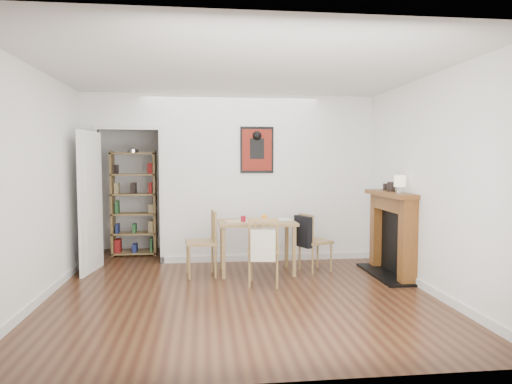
{
  "coord_description": "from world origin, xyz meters",
  "views": [
    {
      "loc": [
        -0.43,
        -5.72,
        1.59
      ],
      "look_at": [
        0.3,
        0.6,
        1.15
      ],
      "focal_mm": 32.0,
      "sensor_mm": 36.0,
      "label": 1
    }
  ],
  "objects": [
    {
      "name": "mantel_lamp",
      "position": [
        2.1,
        -0.07,
        1.31
      ],
      "size": [
        0.15,
        0.15,
        0.24
      ],
      "color": "silver",
      "rests_on": "fireplace"
    },
    {
      "name": "bookshelf",
      "position": [
        -1.59,
        2.05,
        0.86
      ],
      "size": [
        0.73,
        0.29,
        1.74
      ],
      "color": "olive",
      "rests_on": "ground"
    },
    {
      "name": "chair_right",
      "position": [
        1.14,
        0.6,
        0.43
      ],
      "size": [
        0.58,
        0.54,
        0.83
      ],
      "color": "olive",
      "rests_on": "ground"
    },
    {
      "name": "ceramic_jar_a",
      "position": [
        2.15,
        0.31,
        1.23
      ],
      "size": [
        0.11,
        0.11,
        0.13
      ],
      "primitive_type": "cylinder",
      "color": "black",
      "rests_on": "fireplace"
    },
    {
      "name": "chair_left",
      "position": [
        -0.47,
        0.51,
        0.45
      ],
      "size": [
        0.5,
        0.5,
        0.91
      ],
      "color": "olive",
      "rests_on": "ground"
    },
    {
      "name": "notebook",
      "position": [
        0.65,
        0.68,
        0.74
      ],
      "size": [
        0.37,
        0.3,
        0.02
      ],
      "primitive_type": "cube",
      "rotation": [
        0.0,
        0.0,
        0.2
      ],
      "color": "silver",
      "rests_on": "dining_table"
    },
    {
      "name": "ground",
      "position": [
        0.0,
        0.0,
        0.0
      ],
      "size": [
        5.2,
        5.2,
        0.0
      ],
      "primitive_type": "plane",
      "color": "#4E2F19",
      "rests_on": "ground"
    },
    {
      "name": "dining_table",
      "position": [
        0.31,
        0.6,
        0.65
      ],
      "size": [
        1.08,
        0.69,
        0.74
      ],
      "color": "olive",
      "rests_on": "ground"
    },
    {
      "name": "orange_fruit",
      "position": [
        0.43,
        0.66,
        0.78
      ],
      "size": [
        0.09,
        0.09,
        0.09
      ],
      "primitive_type": "sphere",
      "color": "orange",
      "rests_on": "dining_table"
    },
    {
      "name": "fireplace",
      "position": [
        2.16,
        0.25,
        0.62
      ],
      "size": [
        0.45,
        1.25,
        1.16
      ],
      "color": "brown",
      "rests_on": "ground"
    },
    {
      "name": "placemat",
      "position": [
        0.08,
        0.61,
        0.74
      ],
      "size": [
        0.43,
        0.35,
        0.0
      ],
      "primitive_type": "cube",
      "rotation": [
        0.0,
        0.0,
        0.14
      ],
      "color": "beige",
      "rests_on": "dining_table"
    },
    {
      "name": "room_shell",
      "position": [
        0.1,
        1.34,
        1.3
      ],
      "size": [
        5.2,
        5.2,
        5.2
      ],
      "color": "white",
      "rests_on": "ground"
    },
    {
      "name": "chair_front",
      "position": [
        0.32,
        -0.05,
        0.45
      ],
      "size": [
        0.51,
        0.56,
        0.89
      ],
      "color": "olive",
      "rests_on": "ground"
    },
    {
      "name": "ceramic_jar_b",
      "position": [
        2.17,
        0.55,
        1.21
      ],
      "size": [
        0.08,
        0.08,
        0.1
      ],
      "primitive_type": "cylinder",
      "color": "black",
      "rests_on": "fireplace"
    },
    {
      "name": "red_glass",
      "position": [
        0.11,
        0.53,
        0.78
      ],
      "size": [
        0.07,
        0.07,
        0.09
      ],
      "primitive_type": "cylinder",
      "color": "maroon",
      "rests_on": "dining_table"
    }
  ]
}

